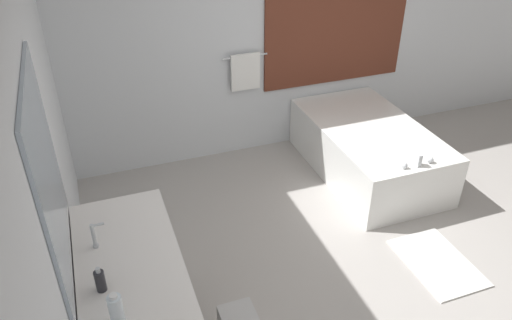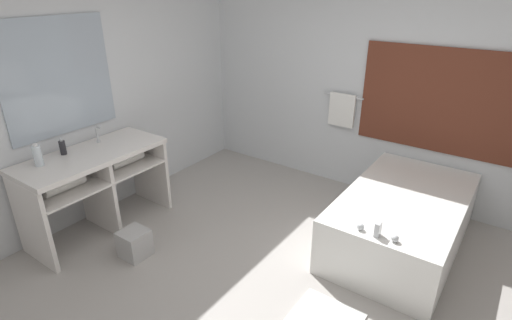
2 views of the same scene
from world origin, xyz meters
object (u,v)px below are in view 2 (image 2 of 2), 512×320
object	(u,v)px
water_bottle_1	(38,156)
soap_dispenser	(63,147)
waste_bin	(135,243)
bathtub	(402,218)

from	to	relation	value
water_bottle_1	soap_dispenser	world-z (taller)	water_bottle_1
water_bottle_1	soap_dispenser	xyz separation A→B (m)	(-0.06, 0.27, -0.03)
water_bottle_1	waste_bin	bearing A→B (deg)	23.21
bathtub	soap_dispenser	bearing A→B (deg)	-149.19
bathtub	soap_dispenser	world-z (taller)	soap_dispenser
bathtub	water_bottle_1	size ratio (longest dim) A/B	8.51
soap_dispenser	water_bottle_1	bearing A→B (deg)	-77.40
soap_dispenser	waste_bin	xyz separation A→B (m)	(0.83, 0.06, -0.80)
waste_bin	water_bottle_1	bearing A→B (deg)	-156.79
waste_bin	soap_dispenser	bearing A→B (deg)	-175.96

